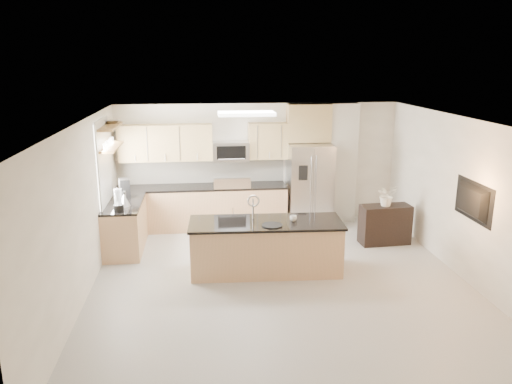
{
  "coord_description": "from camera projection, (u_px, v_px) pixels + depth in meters",
  "views": [
    {
      "loc": [
        -1.22,
        -7.26,
        3.49
      ],
      "look_at": [
        -0.26,
        1.3,
        1.2
      ],
      "focal_mm": 35.0,
      "sensor_mm": 36.0,
      "label": 1
    }
  ],
  "objects": [
    {
      "name": "island",
      "position": [
        266.0,
        246.0,
        8.39
      ],
      "size": [
        2.59,
        1.03,
        1.31
      ],
      "rotation": [
        0.0,
        0.0,
        -0.05
      ],
      "color": "tan",
      "rests_on": "floor"
    },
    {
      "name": "shelf_lower",
      "position": [
        111.0,
        147.0,
        9.06
      ],
      "size": [
        0.3,
        1.2,
        0.04
      ],
      "primitive_type": "cube",
      "color": "brown",
      "rests_on": "wall_left"
    },
    {
      "name": "back_counter",
      "position": [
        202.0,
        207.0,
        10.56
      ],
      "size": [
        3.55,
        0.66,
        1.44
      ],
      "color": "tan",
      "rests_on": "floor"
    },
    {
      "name": "coffee_maker",
      "position": [
        125.0,
        189.0,
        9.55
      ],
      "size": [
        0.24,
        0.27,
        0.36
      ],
      "color": "black",
      "rests_on": "left_counter"
    },
    {
      "name": "blender",
      "position": [
        118.0,
        202.0,
        8.67
      ],
      "size": [
        0.17,
        0.17,
        0.4
      ],
      "color": "black",
      "rests_on": "left_counter"
    },
    {
      "name": "ceiling",
      "position": [
        284.0,
        122.0,
        7.33
      ],
      "size": [
        6.0,
        6.5,
        0.02
      ],
      "primitive_type": "cube",
      "color": "white",
      "rests_on": "wall_back"
    },
    {
      "name": "wall_right",
      "position": [
        467.0,
        201.0,
        7.99
      ],
      "size": [
        0.02,
        6.5,
        2.6
      ],
      "primitive_type": "cube",
      "color": "white",
      "rests_on": "floor"
    },
    {
      "name": "partition_column",
      "position": [
        342.0,
        163.0,
        10.84
      ],
      "size": [
        0.6,
        0.3,
        2.6
      ],
      "primitive_type": "cube",
      "color": "beige",
      "rests_on": "floor"
    },
    {
      "name": "shelf_upper",
      "position": [
        109.0,
        127.0,
        8.97
      ],
      "size": [
        0.3,
        1.2,
        0.04
      ],
      "primitive_type": "cube",
      "color": "brown",
      "rests_on": "wall_left"
    },
    {
      "name": "flower_vase",
      "position": [
        387.0,
        190.0,
        9.51
      ],
      "size": [
        0.67,
        0.62,
        0.62
      ],
      "primitive_type": "imported",
      "rotation": [
        0.0,
        0.0,
        0.26
      ],
      "color": "white",
      "rests_on": "credenza"
    },
    {
      "name": "wall_left",
      "position": [
        81.0,
        213.0,
        7.34
      ],
      "size": [
        0.02,
        6.5,
        2.6
      ],
      "primitive_type": "cube",
      "color": "white",
      "rests_on": "floor"
    },
    {
      "name": "cup",
      "position": [
        293.0,
        218.0,
        8.3
      ],
      "size": [
        0.15,
        0.15,
        0.09
      ],
      "primitive_type": "imported",
      "rotation": [
        0.0,
        0.0,
        0.28
      ],
      "color": "white",
      "rests_on": "island"
    },
    {
      "name": "wall_front",
      "position": [
        340.0,
        308.0,
        4.54
      ],
      "size": [
        6.0,
        0.02,
        2.6
      ],
      "primitive_type": "cube",
      "color": "white",
      "rests_on": "floor"
    },
    {
      "name": "wall_back",
      "position": [
        258.0,
        164.0,
        10.79
      ],
      "size": [
        6.0,
        0.02,
        2.6
      ],
      "primitive_type": "cube",
      "color": "white",
      "rests_on": "floor"
    },
    {
      "name": "refrigerator",
      "position": [
        309.0,
        185.0,
        10.65
      ],
      "size": [
        0.92,
        0.78,
        1.78
      ],
      "color": "#B5B5B7",
      "rests_on": "floor"
    },
    {
      "name": "television",
      "position": [
        469.0,
        201.0,
        7.77
      ],
      "size": [
        0.14,
        1.08,
        0.62
      ],
      "primitive_type": "imported",
      "rotation": [
        0.0,
        0.0,
        1.57
      ],
      "color": "black",
      "rests_on": "wall_right"
    },
    {
      "name": "credenza",
      "position": [
        385.0,
        224.0,
        9.69
      ],
      "size": [
        0.98,
        0.46,
        0.77
      ],
      "primitive_type": "cube",
      "rotation": [
        0.0,
        0.0,
        0.06
      ],
      "color": "black",
      "rests_on": "floor"
    },
    {
      "name": "floor",
      "position": [
        281.0,
        284.0,
        8.0
      ],
      "size": [
        6.5,
        6.5,
        0.0
      ],
      "primitive_type": "plane",
      "color": "#B0ADA8",
      "rests_on": "ground"
    },
    {
      "name": "left_counter",
      "position": [
        125.0,
        226.0,
        9.37
      ],
      "size": [
        0.66,
        1.5,
        0.92
      ],
      "color": "tan",
      "rests_on": "floor"
    },
    {
      "name": "kettle",
      "position": [
        124.0,
        200.0,
        9.0
      ],
      "size": [
        0.21,
        0.21,
        0.27
      ],
      "color": "#B5B5B7",
      "rests_on": "left_counter"
    },
    {
      "name": "ceiling_fixture",
      "position": [
        246.0,
        114.0,
        8.83
      ],
      "size": [
        1.0,
        0.5,
        0.06
      ],
      "primitive_type": "cube",
      "color": "white",
      "rests_on": "ceiling"
    },
    {
      "name": "bowl",
      "position": [
        112.0,
        121.0,
        9.28
      ],
      "size": [
        0.44,
        0.44,
        0.09
      ],
      "primitive_type": "imported",
      "rotation": [
        0.0,
        0.0,
        0.27
      ],
      "color": "#B5B5B7",
      "rests_on": "shelf_upper"
    },
    {
      "name": "upper_cabinets",
      "position": [
        197.0,
        142.0,
        10.35
      ],
      "size": [
        3.5,
        0.33,
        0.75
      ],
      "color": "tan",
      "rests_on": "wall_back"
    },
    {
      "name": "platter",
      "position": [
        272.0,
        225.0,
        8.07
      ],
      "size": [
        0.34,
        0.34,
        0.02
      ],
      "primitive_type": "cylinder",
      "rotation": [
        0.0,
        0.0,
        -0.02
      ],
      "color": "black",
      "rests_on": "island"
    },
    {
      "name": "range",
      "position": [
        232.0,
        206.0,
        10.62
      ],
      "size": [
        0.76,
        0.64,
        1.14
      ],
      "color": "black",
      "rests_on": "floor"
    },
    {
      "name": "microwave",
      "position": [
        231.0,
        151.0,
        10.44
      ],
      "size": [
        0.76,
        0.4,
        0.4
      ],
      "color": "#B5B5B7",
      "rests_on": "upper_cabinets"
    },
    {
      "name": "window",
      "position": [
        104.0,
        164.0,
        9.03
      ],
      "size": [
        0.04,
        1.15,
        1.65
      ],
      "color": "white",
      "rests_on": "wall_left"
    }
  ]
}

